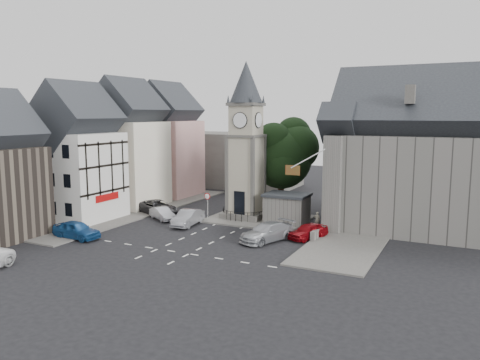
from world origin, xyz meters
The scene contains 23 objects.
ground centered at (0.00, 0.00, 0.00)m, with size 120.00×120.00×0.00m, color black.
pavement_west centered at (-12.50, 6.00, 0.07)m, with size 6.00×30.00×0.14m, color #595651.
pavement_east centered at (12.00, 8.00, 0.07)m, with size 6.00×26.00×0.14m, color #595651.
central_island centered at (1.50, 8.00, 0.08)m, with size 10.00×8.00×0.16m, color #595651.
road_markings centered at (0.00, -5.50, 0.01)m, with size 20.00×8.00×0.01m, color silver.
clock_tower centered at (0.00, 7.99, 8.12)m, with size 4.86×4.86×16.25m.
stone_shelter centered at (4.80, 7.50, 1.55)m, with size 4.30×3.30×3.08m.
town_tree centered at (2.00, 13.00, 6.97)m, with size 7.20×7.20×10.80m.
warning_sign_post centered at (-3.20, 5.43, 2.03)m, with size 0.70×0.19×2.85m.
terrace_pink centered at (-15.50, 16.00, 6.58)m, with size 8.10×7.60×12.80m.
terrace_cream centered at (-15.50, 8.00, 6.58)m, with size 8.10×7.60×12.80m.
terrace_tudor centered at (-15.50, 0.00, 6.19)m, with size 8.10×7.60×12.00m.
backdrop_west centered at (-12.00, 28.00, 4.00)m, with size 20.00×10.00×8.00m, color #4C4944.
east_building centered at (15.59, 11.00, 6.26)m, with size 14.40×11.40×12.60m.
east_boundary_wall centered at (9.20, 10.00, 0.45)m, with size 0.40×16.00×0.90m, color slate.
flagpole centered at (8.00, 4.00, 7.00)m, with size 3.68×0.10×2.74m.
car_west_blue centered at (-9.91, -6.00, 0.79)m, with size 1.86×4.62×1.57m, color navy.
car_west_silver centered at (-7.50, 3.48, 0.64)m, with size 1.36×3.89×1.28m, color #B1B2B9.
car_west_grey centered at (-9.51, 5.40, 0.77)m, with size 2.56×5.56×1.55m, color #2D2D2F.
car_island_silver centered at (-3.73, 2.52, 0.77)m, with size 1.62×4.65×1.53m, color gray.
car_island_east centered at (5.51, 0.74, 0.79)m, with size 2.21×5.44×1.58m, color #AAADB2.
car_east_red centered at (8.50, 3.00, 0.69)m, with size 1.63×4.06×1.38m, color maroon.
pedestrian centered at (8.00, 7.34, 0.77)m, with size 0.56×0.37×1.55m, color beige.
Camera 1 is at (20.92, -35.68, 10.99)m, focal length 35.00 mm.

